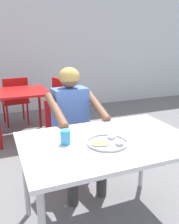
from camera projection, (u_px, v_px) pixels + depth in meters
name	position (u px, v px, depth m)	size (l,w,h in m)	color
back_wall	(25.00, 27.00, 4.72)	(12.00, 0.12, 3.40)	silver
table_foreground	(107.00, 149.00, 1.79)	(1.26, 0.84, 0.75)	silver
thali_tray	(107.00, 142.00, 1.70)	(0.30, 0.30, 0.03)	#B7BABF
drinking_cup	(65.00, 137.00, 1.68)	(0.07, 0.07, 0.10)	#338CBF
chair_foreground	(67.00, 132.00, 2.61)	(0.44, 0.44, 0.85)	red
diner_foreground	(74.00, 118.00, 2.35)	(0.52, 0.57, 1.21)	#3A3A3A
table_background_red	(20.00, 97.00, 3.58)	(0.80, 0.80, 0.74)	#B71414
chair_red_right	(65.00, 102.00, 3.82)	(0.47, 0.45, 0.89)	#B81313
chair_red_far	(15.00, 98.00, 4.16)	(0.47, 0.46, 0.85)	#AC1213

